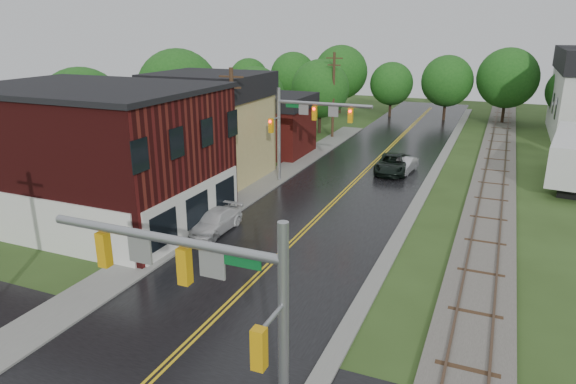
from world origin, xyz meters
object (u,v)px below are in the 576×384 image
Objects in this scene: pickup_white at (215,222)px; suv_dark at (393,164)px; utility_pole_b at (233,132)px; tree_left_c at (257,97)px; brick_building at (95,155)px; tree_left_a at (84,114)px; traffic_signal_near at (210,289)px; tree_left_b at (179,92)px; semi_trailer at (571,154)px; traffic_signal_far at (305,119)px; tree_left_e at (321,90)px; utility_pole_c at (333,94)px; sedan_silver at (405,165)px.

suv_dark is at bearing 68.77° from pickup_white.
tree_left_c is at bearing 111.49° from utility_pole_b.
utility_pole_b is 2.09× the size of pickup_white.
tree_left_a is (-7.36, 6.90, 0.96)m from brick_building.
traffic_signal_near is 16.74m from pickup_white.
brick_building is 17.80m from tree_left_b.
tree_left_b is 0.81× the size of semi_trailer.
semi_trailer is at bearing 36.54° from brick_building.
traffic_signal_far reaches higher than semi_trailer.
suv_dark is (-1.33, 30.70, -4.23)m from traffic_signal_near.
pickup_white is (-6.95, -16.81, -0.12)m from suv_dark.
tree_left_a is 26.40m from tree_left_e.
tree_left_a is (-13.05, -22.10, 0.39)m from utility_pole_c.
traffic_signal_far is at bearing -155.45° from semi_trailer.
tree_left_b is 9.03m from tree_left_c.
brick_building is at bearing -86.86° from tree_left_c.
tree_left_e is at bearing 156.75° from semi_trailer.
tree_left_a reaches higher than suv_dark.
utility_pole_c is 1.04× the size of tree_left_a.
traffic_signal_near is 31.02m from suv_dark.
utility_pole_b reaches higher than traffic_signal_near.
tree_left_b is at bearing -122.74° from tree_left_e.
utility_pole_c is at bearing 103.74° from traffic_signal_near.
sedan_silver is at bearing 48.56° from utility_pole_b.
traffic_signal_far is at bearing -137.38° from suv_dark.
semi_trailer is at bearing -8.51° from tree_left_c.
utility_pole_c is at bearing 59.45° from tree_left_a.
traffic_signal_near reaches higher than sedan_silver.
brick_building reaches higher than tree_left_e.
tree_left_a is at bearing -114.62° from tree_left_e.
brick_building is at bearing 140.83° from traffic_signal_near.
traffic_signal_far is at bearing -129.50° from sedan_silver.
traffic_signal_near reaches higher than semi_trailer.
traffic_signal_near is 0.61× the size of semi_trailer.
pickup_white is at bearing -50.82° from tree_left_b.
semi_trailer is (11.77, 33.55, -2.74)m from traffic_signal_near.
tree_left_e is at bearing 126.97° from suv_dark.
utility_pole_b and utility_pole_c have the same top height.
suv_dark is (8.95, -11.30, -3.98)m from utility_pole_c.
sedan_silver is 12.52m from semi_trailer.
traffic_signal_near is (15.96, -13.00, 0.82)m from brick_building.
utility_pole_b is at bearing 0.45° from tree_left_a.
traffic_signal_far is 0.82× the size of utility_pole_c.
traffic_signal_near is at bearing -58.01° from pickup_white.
utility_pole_c is at bearing 139.41° from sedan_silver.
tree_left_a is 18.98m from tree_left_c.
tree_left_c reaches higher than semi_trailer.
traffic_signal_far is 9.05m from suv_dark.
traffic_signal_far is 17.16m from tree_left_a.
tree_left_c is 17.94m from suv_dark.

